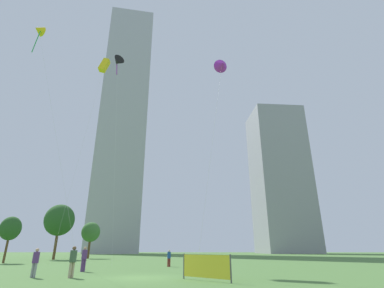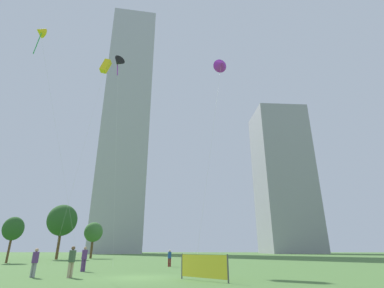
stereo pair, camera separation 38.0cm
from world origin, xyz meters
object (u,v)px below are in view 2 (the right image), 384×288
object	(u,v)px
kite_flying_1	(106,66)
park_tree_2	(62,220)
event_banner	(203,266)
person_standing_2	(35,260)
kite_flying_0	(40,32)
park_tree_1	(13,229)
person_standing_1	(170,257)
distant_highrise_1	(283,178)
person_standing_0	(72,259)
park_tree_0	(93,232)
person_standing_3	(84,257)
kite_flying_3	(221,64)
distant_highrise_0	(128,122)
kite_flying_2	(118,62)

from	to	relation	value
kite_flying_1	park_tree_2	xyz separation A→B (m)	(-9.46, 12.78, -22.54)
kite_flying_1	event_banner	xyz separation A→B (m)	(15.19, -19.70, -28.16)
person_standing_2	kite_flying_0	size ratio (longest dim) A/B	0.06
park_tree_1	person_standing_1	bearing A→B (deg)	-17.57
kite_flying_0	distant_highrise_1	distance (m)	103.85
person_standing_0	kite_flying_1	xyz separation A→B (m)	(-6.91, 18.24, 27.85)
kite_flying_1	park_tree_0	bearing A→B (deg)	107.47
person_standing_0	person_standing_3	distance (m)	5.13
person_standing_0	park_tree_0	xyz separation A→B (m)	(-12.66, 36.52, 3.58)
person_standing_3	park_tree_1	distance (m)	20.65
kite_flying_0	park_tree_0	bearing A→B (deg)	91.01
kite_flying_1	person_standing_0	bearing A→B (deg)	-69.26
park_tree_0	park_tree_2	xyz separation A→B (m)	(-3.70, -5.51, 1.73)
kite_flying_3	distant_highrise_1	size ratio (longest dim) A/B	0.32
kite_flying_0	distant_highrise_0	size ratio (longest dim) A/B	0.26
person_standing_2	event_banner	distance (m)	10.79
park_tree_0	event_banner	distance (m)	43.55
distant_highrise_0	distant_highrise_1	xyz separation A→B (m)	(66.33, 4.96, -24.37)
person_standing_0	kite_flying_1	size ratio (longest dim) A/B	0.06
person_standing_0	kite_flying_0	xyz separation A→B (m)	(-12.18, 9.04, 26.59)
kite_flying_0	distant_highrise_0	bearing A→B (deg)	98.38
kite_flying_0	distant_highrise_1	xyz separation A→B (m)	(54.00, 88.68, 1.92)
person_standing_2	kite_flying_1	distance (m)	33.61
park_tree_1	distant_highrise_0	bearing A→B (deg)	96.15
kite_flying_3	park_tree_1	xyz separation A→B (m)	(-26.77, 14.45, -14.24)
kite_flying_2	distant_highrise_0	world-z (taller)	distant_highrise_0
distant_highrise_0	event_banner	world-z (taller)	distant_highrise_0
person_standing_0	distant_highrise_1	xyz separation A→B (m)	(41.82, 97.72, 28.51)
person_standing_1	kite_flying_3	distance (m)	19.84
person_standing_1	kite_flying_3	size ratio (longest dim) A/B	0.08
person_standing_0	kite_flying_3	distance (m)	20.54
person_standing_2	park_tree_1	size ratio (longest dim) A/B	0.30
kite_flying_0	distant_highrise_0	distance (m)	88.62
park_tree_1	event_banner	size ratio (longest dim) A/B	2.12
kite_flying_0	park_tree_2	size ratio (longest dim) A/B	3.15
kite_flying_0	kite_flying_2	world-z (taller)	kite_flying_0
kite_flying_2	park_tree_0	distance (m)	34.20
kite_flying_1	kite_flying_0	bearing A→B (deg)	-119.80
person_standing_2	kite_flying_1	bearing A→B (deg)	-67.83
person_standing_1	person_standing_3	xyz separation A→B (m)	(-6.06, -6.76, 0.15)
kite_flying_1	distant_highrise_1	distance (m)	93.23
person_standing_2	distant_highrise_1	distance (m)	110.94
person_standing_3	event_banner	bearing A→B (deg)	-75.66
person_standing_0	person_standing_3	size ratio (longest dim) A/B	0.99
kite_flying_3	distant_highrise_1	xyz separation A→B (m)	(31.57, 93.65, 11.18)
kite_flying_3	event_banner	size ratio (longest dim) A/B	7.17
person_standing_0	person_standing_1	xyz separation A→B (m)	(4.84, 11.75, -0.14)
person_standing_3	park_tree_1	bearing A→B (deg)	97.00
person_standing_3	kite_flying_0	size ratio (longest dim) A/B	0.07
person_standing_1	distant_highrise_1	bearing A→B (deg)	58.48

